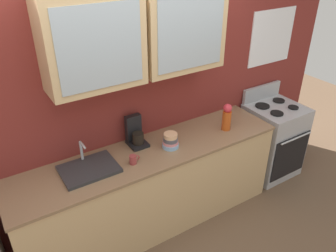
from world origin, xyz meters
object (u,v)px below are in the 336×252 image
(sink_faucet, at_px, (89,168))
(bowl_stack, at_px, (170,141))
(stove_range, at_px, (272,140))
(vase, at_px, (227,117))
(coffee_maker, at_px, (136,134))
(cup_near_sink, at_px, (133,159))

(sink_faucet, bearing_deg, bowl_stack, -5.08)
(sink_faucet, bearing_deg, stove_range, -0.83)
(sink_faucet, distance_m, vase, 1.47)
(vase, bearing_deg, stove_range, 4.11)
(bowl_stack, distance_m, coffee_maker, 0.34)
(cup_near_sink, bearing_deg, sink_faucet, 162.32)
(stove_range, bearing_deg, coffee_maker, 173.75)
(stove_range, xyz_separation_m, vase, (-0.85, -0.06, 0.59))
(stove_range, relative_size, vase, 3.75)
(vase, bearing_deg, cup_near_sink, -178.77)
(bowl_stack, bearing_deg, stove_range, 1.39)
(coffee_maker, bearing_deg, bowl_stack, -42.71)
(bowl_stack, relative_size, cup_near_sink, 1.61)
(stove_range, distance_m, coffee_maker, 1.86)
(bowl_stack, xyz_separation_m, vase, (0.67, -0.02, 0.08))
(sink_faucet, bearing_deg, cup_near_sink, -17.68)
(bowl_stack, xyz_separation_m, cup_near_sink, (-0.42, -0.05, -0.03))
(cup_near_sink, bearing_deg, bowl_stack, 6.46)
(bowl_stack, distance_m, vase, 0.67)
(sink_faucet, height_order, coffee_maker, coffee_maker)
(sink_faucet, xyz_separation_m, cup_near_sink, (0.37, -0.12, 0.02))
(sink_faucet, height_order, bowl_stack, sink_faucet)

